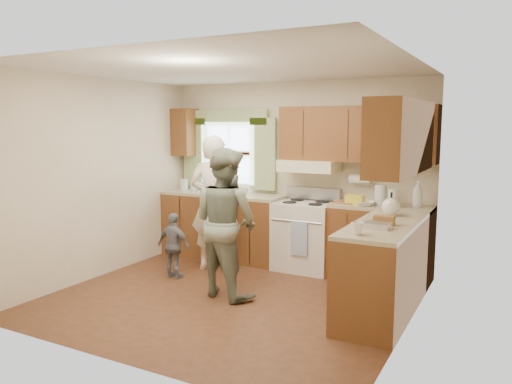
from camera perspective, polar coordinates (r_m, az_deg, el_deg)
The scene contains 6 objects.
room at distance 5.41m, azimuth -2.93°, elevation 0.61°, with size 3.80×3.80×3.80m.
kitchen_fixtures at distance 6.17m, azimuth 7.19°, elevation -2.42°, with size 3.80×2.25×2.15m.
stove at distance 6.68m, azimuth 5.71°, elevation -4.86°, with size 0.76×0.67×1.07m.
woman_left at distance 6.58m, azimuth -4.83°, elevation -1.27°, with size 0.65×0.43×1.79m, color white.
woman_right at distance 5.58m, azimuth -3.48°, elevation -3.49°, with size 0.81×0.63×1.67m, color #293F2E.
child at distance 6.36m, azimuth -9.37°, elevation -6.07°, with size 0.49×0.20×0.83m, color slate.
Camera 1 is at (2.76, -4.60, 1.93)m, focal length 35.00 mm.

